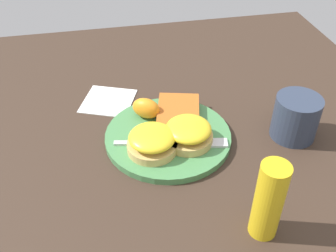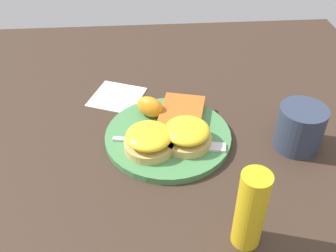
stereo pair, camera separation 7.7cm
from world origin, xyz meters
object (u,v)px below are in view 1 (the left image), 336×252
hashbrown_patty (178,113)px  condiment_bottle (269,201)px  sandwich_benedict_left (152,141)px  orange_wedge (146,108)px  cup (295,117)px  fork (179,143)px  sandwich_benedict_right (188,133)px

hashbrown_patty → condiment_bottle: condiment_bottle is taller
sandwich_benedict_left → orange_wedge: size_ratio=1.59×
sandwich_benedict_left → condiment_bottle: (-0.21, -0.14, 0.03)m
cup → hashbrown_patty: bearing=68.1°
fork → cup: cup is taller
hashbrown_patty → orange_wedge: size_ratio=1.94×
orange_wedge → fork: orange_wedge is taller
sandwich_benedict_left → fork: (0.01, -0.05, -0.02)m
hashbrown_patty → condiment_bottle: bearing=-167.2°
cup → condiment_bottle: condiment_bottle is taller
hashbrown_patty → orange_wedge: orange_wedge is taller
sandwich_benedict_left → hashbrown_patty: bearing=-37.8°
sandwich_benedict_left → sandwich_benedict_right: bearing=-81.7°
condiment_bottle → hashbrown_patty: bearing=12.8°
condiment_bottle → fork: bearing=22.2°
sandwich_benedict_left → hashbrown_patty: 0.12m
hashbrown_patty → orange_wedge: 0.07m
sandwich_benedict_right → fork: sandwich_benedict_right is taller
orange_wedge → fork: size_ratio=0.27×
sandwich_benedict_right → cup: size_ratio=0.80×
sandwich_benedict_left → sandwich_benedict_right: 0.07m
fork → cup: (-0.00, -0.24, 0.03)m
sandwich_benedict_right → orange_wedge: bearing=35.5°
sandwich_benedict_left → condiment_bottle: 0.25m
sandwich_benedict_right → orange_wedge: size_ratio=1.59×
sandwich_benedict_right → cup: bearing=-91.7°
sandwich_benedict_left → orange_wedge: bearing=-3.1°
condiment_bottle → sandwich_benedict_right: bearing=17.1°
orange_wedge → fork: (-0.10, -0.05, -0.02)m
fork → condiment_bottle: size_ratio=1.57×
orange_wedge → sandwich_benedict_right: bearing=-144.5°
hashbrown_patty → cup: 0.24m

